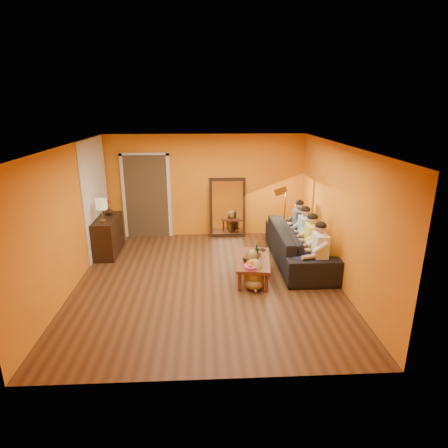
{
  "coord_description": "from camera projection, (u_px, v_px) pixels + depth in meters",
  "views": [
    {
      "loc": [
        -0.02,
        -6.62,
        3.29
      ],
      "look_at": [
        0.35,
        0.5,
        1.0
      ],
      "focal_mm": 30.0,
      "sensor_mm": 36.0,
      "label": 1
    }
  ],
  "objects": [
    {
      "name": "mirror_frame",
      "position": [
        227.0,
        207.0,
        9.6
      ],
      "size": [
        0.92,
        0.27,
        1.51
      ],
      "primitive_type": "cube",
      "rotation": [
        -0.14,
        0.0,
        0.0
      ],
      "color": "black",
      "rests_on": "floor"
    },
    {
      "name": "door_header",
      "position": [
        144.0,
        154.0,
        9.16
      ],
      "size": [
        1.22,
        0.06,
        0.08
      ],
      "primitive_type": "cube",
      "color": "white",
      "rests_on": "wall_back"
    },
    {
      "name": "dog",
      "position": [
        254.0,
        269.0,
        6.96
      ],
      "size": [
        0.4,
        0.62,
        0.72
      ],
      "primitive_type": null,
      "rotation": [
        0.0,
        0.0,
        -0.01
      ],
      "color": "olive",
      "rests_on": "floor"
    },
    {
      "name": "vase",
      "position": [
        109.0,
        211.0,
        8.61
      ],
      "size": [
        0.18,
        0.18,
        0.19
      ],
      "primitive_type": "imported",
      "color": "black",
      "rests_on": "sideboard"
    },
    {
      "name": "room_shell",
      "position": [
        206.0,
        212.0,
        7.26
      ],
      "size": [
        5.0,
        5.5,
        2.6
      ],
      "color": "brown",
      "rests_on": "ground"
    },
    {
      "name": "person_far_right",
      "position": [
        299.0,
        226.0,
        8.64
      ],
      "size": [
        0.7,
        0.44,
        1.22
      ],
      "primitive_type": null,
      "color": "#35353B",
      "rests_on": "sofa"
    },
    {
      "name": "mirror_glass",
      "position": [
        228.0,
        208.0,
        9.56
      ],
      "size": [
        0.78,
        0.21,
        1.35
      ],
      "primitive_type": "cube",
      "rotation": [
        -0.14,
        0.0,
        0.0
      ],
      "color": "white",
      "rests_on": "mirror_frame"
    },
    {
      "name": "sideboard",
      "position": [
        108.0,
        236.0,
        8.54
      ],
      "size": [
        0.44,
        1.18,
        0.85
      ],
      "primitive_type": "cube",
      "color": "black",
      "rests_on": "floor"
    },
    {
      "name": "fruit_bowl",
      "position": [
        251.0,
        264.0,
        6.82
      ],
      "size": [
        0.26,
        0.26,
        0.16
      ],
      "primitive_type": null,
      "color": "#C74687",
      "rests_on": "coffee_table"
    },
    {
      "name": "door_jamb_right",
      "position": [
        169.0,
        196.0,
        9.51
      ],
      "size": [
        0.08,
        0.06,
        2.2
      ],
      "primitive_type": "cube",
      "color": "white",
      "rests_on": "wall_back"
    },
    {
      "name": "table_lamp",
      "position": [
        102.0,
        211.0,
        8.04
      ],
      "size": [
        0.24,
        0.24,
        0.51
      ],
      "primitive_type": null,
      "color": "beige",
      "rests_on": "sideboard"
    },
    {
      "name": "book_upper",
      "position": [
        245.0,
        261.0,
        7.06
      ],
      "size": [
        0.25,
        0.27,
        0.02
      ],
      "primitive_type": "imported",
      "rotation": [
        0.0,
        0.0,
        0.5
      ],
      "color": "black",
      "rests_on": "book_mid"
    },
    {
      "name": "person_far_left",
      "position": [
        320.0,
        253.0,
        7.07
      ],
      "size": [
        0.7,
        0.44,
        1.22
      ],
      "primitive_type": null,
      "color": "silver",
      "rests_on": "sofa"
    },
    {
      "name": "sofa",
      "position": [
        299.0,
        245.0,
        8.09
      ],
      "size": [
        2.67,
        1.04,
        0.78
      ],
      "primitive_type": "imported",
      "rotation": [
        0.0,
        0.0,
        1.57
      ],
      "color": "black",
      "rests_on": "floor"
    },
    {
      "name": "coffee_table",
      "position": [
        253.0,
        269.0,
        7.35
      ],
      "size": [
        0.78,
        1.29,
        0.42
      ],
      "primitive_type": null,
      "rotation": [
        0.0,
        0.0,
        -0.13
      ],
      "color": "brown",
      "rests_on": "floor"
    },
    {
      "name": "book_lower",
      "position": [
        245.0,
        262.0,
        7.08
      ],
      "size": [
        0.25,
        0.3,
        0.02
      ],
      "primitive_type": "imported",
      "rotation": [
        0.0,
        0.0,
        0.27
      ],
      "color": "black",
      "rests_on": "coffee_table"
    },
    {
      "name": "book_mid",
      "position": [
        246.0,
        261.0,
        7.08
      ],
      "size": [
        0.2,
        0.27,
        0.02
      ],
      "primitive_type": "imported",
      "rotation": [
        0.0,
        0.0,
        -0.02
      ],
      "color": "#AE2713",
      "rests_on": "book_lower"
    },
    {
      "name": "tumbler",
      "position": [
        259.0,
        254.0,
        7.39
      ],
      "size": [
        0.13,
        0.13,
        0.1
      ],
      "primitive_type": "imported",
      "rotation": [
        0.0,
        0.0,
        -0.24
      ],
      "color": "#B27F3F",
      "rests_on": "coffee_table"
    },
    {
      "name": "white_accent",
      "position": [
        96.0,
        197.0,
        8.45
      ],
      "size": [
        0.02,
        1.9,
        2.58
      ],
      "primitive_type": "cube",
      "color": "white",
      "rests_on": "wall_left"
    },
    {
      "name": "floor_lamp",
      "position": [
        284.0,
        218.0,
        8.81
      ],
      "size": [
        0.33,
        0.28,
        1.44
      ],
      "primitive_type": null,
      "rotation": [
        0.0,
        0.0,
        -0.13
      ],
      "color": "#A98431",
      "rests_on": "floor"
    },
    {
      "name": "flowers",
      "position": [
        108.0,
        202.0,
        8.55
      ],
      "size": [
        0.17,
        0.17,
        0.39
      ],
      "primitive_type": null,
      "color": "#AE2713",
      "rests_on": "vase"
    },
    {
      "name": "person_mid_right",
      "position": [
        305.0,
        234.0,
        8.12
      ],
      "size": [
        0.7,
        0.44,
        1.22
      ],
      "primitive_type": null,
      "color": "#8ABAD6",
      "rests_on": "sofa"
    },
    {
      "name": "laptop",
      "position": [
        260.0,
        251.0,
        7.62
      ],
      "size": [
        0.35,
        0.3,
        0.02
      ],
      "primitive_type": "imported",
      "rotation": [
        0.0,
        0.0,
        0.43
      ],
      "color": "black",
      "rests_on": "coffee_table"
    },
    {
      "name": "person_mid_left",
      "position": [
        312.0,
        242.0,
        7.6
      ],
      "size": [
        0.7,
        0.44,
        1.22
      ],
      "primitive_type": null,
      "color": "#EFDD4F",
      "rests_on": "sofa"
    },
    {
      "name": "door_jamb_left",
      "position": [
        124.0,
        197.0,
        9.46
      ],
      "size": [
        0.08,
        0.06,
        2.2
      ],
      "primitive_type": "cube",
      "color": "white",
      "rests_on": "wall_back"
    },
    {
      "name": "wine_bottle",
      "position": [
        257.0,
        252.0,
        7.19
      ],
      "size": [
        0.07,
        0.07,
        0.31
      ],
      "primitive_type": "cylinder",
      "color": "black",
      "rests_on": "coffee_table"
    },
    {
      "name": "doorway_recess",
      "position": [
        147.0,
        196.0,
        9.6
      ],
      "size": [
        1.06,
        0.3,
        2.1
      ],
      "primitive_type": "cube",
      "color": "#3F2D19",
      "rests_on": "floor"
    }
  ]
}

